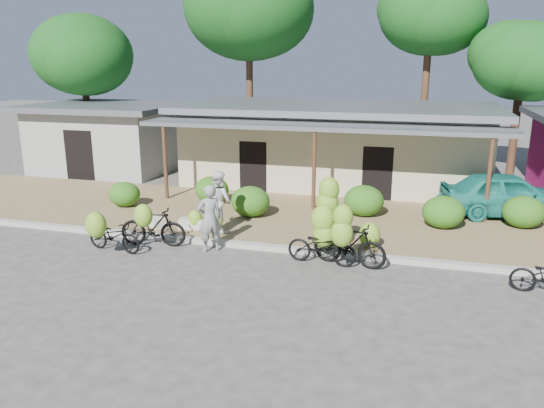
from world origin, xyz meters
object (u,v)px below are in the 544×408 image
Objects in this scene: tree_near_right at (518,59)px; bystander at (219,201)px; tree_center_right at (427,12)px; sack_far at (156,221)px; tree_far_center at (246,6)px; bike_far_left at (111,234)px; tree_back_left at (80,53)px; vendor at (210,218)px; bike_left at (152,225)px; teal_van at (508,194)px; bike_center at (324,231)px; bike_right at (348,241)px; sack_near at (193,223)px.

tree_near_right reaches higher than bystander.
sack_far is (-7.67, -13.76, -7.15)m from tree_center_right.
tree_far_center reaches higher than tree_center_right.
tree_far_center is 5.84× the size of bike_far_left.
tree_back_left is 0.71× the size of tree_far_center.
bike_far_left is at bearing -19.77° from vendor.
tree_far_center is 1.52× the size of tree_near_right.
teal_van is at bearing -68.55° from bike_left.
bike_left is at bearing 98.43° from bike_center.
bike_left is (1.99, -14.73, -7.24)m from tree_far_center.
teal_van is (8.61, 4.08, -0.19)m from bystander.
bike_right is at bearing -95.45° from tree_center_right.
bystander is (-0.28, 1.41, 0.11)m from vendor.
sack_near is 0.20× the size of teal_van.
bike_far_left is at bearing 122.47° from bike_left.
tree_center_right reaches higher than tree_near_right.
tree_center_right is at bearing -17.30° from bike_far_left.
bike_center is 1.10× the size of bike_right.
bike_far_left is 0.95× the size of vendor.
tree_center_right reaches higher than vendor.
tree_center_right is 4.21× the size of bike_center.
vendor is (2.57, 0.85, 0.41)m from bike_far_left.
sack_far is at bearing 83.09° from bike_center.
tree_back_left reaches higher than bike_far_left.
bike_left is at bearing -49.58° from tree_back_left.
bystander reaches higher than bike_left.
tree_near_right is 3.68× the size of bystander.
tree_near_right is at bearing 4.08° from tree_back_left.
teal_van is at bearing -72.49° from tree_center_right.
bystander is (-9.58, -11.70, -4.16)m from tree_near_right.
sack_near is at bearing 101.22° from teal_van.
bike_right is 7.24m from teal_van.
sack_near reaches higher than sack_far.
bystander is (2.28, 2.26, 0.51)m from bike_far_left.
bike_center is (-2.13, -15.00, -6.57)m from tree_center_right.
tree_near_right is 16.43m from sack_near.
bystander is (-3.45, 1.30, 0.22)m from bike_center.
tree_center_right is 16.51m from bike_center.
tree_near_right reaches higher than bike_right.
bike_left is 2.31× the size of sack_near.
sack_near is at bearing 83.25° from bike_right.
bike_center is at bearing -37.71° from tree_back_left.
bike_right is at bearing -18.00° from sack_near.
tree_back_left is 19.37m from bike_center.
vendor is at bearing -75.77° from tree_far_center.
tree_far_center is 15.24m from bystander.
tree_center_right reaches higher than bike_far_left.
teal_van is (5.16, 5.38, 0.03)m from bike_center.
bystander is at bearing 1.75° from sack_far.
bike_center is 3.17m from vendor.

